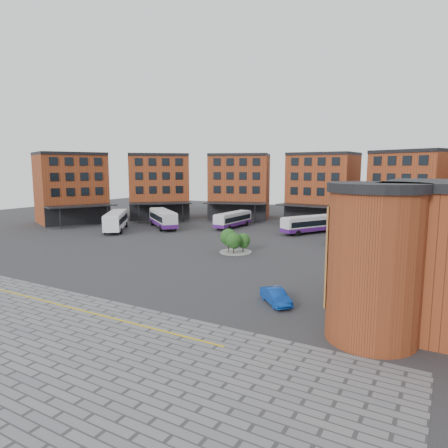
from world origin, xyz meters
The scene contains 11 objects.
ground centered at (0.00, 0.00, 0.00)m, with size 160.00×160.00×0.00m, color #28282B.
yellow_line centered at (2.00, -14.00, 0.03)m, with size 26.00×0.15×0.02m, color gold.
main_building centered at (-4.77, 38.25, 7.23)m, with size 94.14×42.48×14.60m.
tree_island centered at (2.01, 11.59, 1.72)m, with size 4.40×4.40×3.31m.
bus_a centered at (-26.00, 17.79, 2.03)m, with size 9.42×11.40×3.43m.
bus_b centered at (-20.65, 24.80, 1.85)m, with size 11.20×9.75×3.41m.
bus_c centered at (-9.06, 31.64, 1.61)m, with size 2.94×10.63×2.97m.
bus_d centered at (5.77, 32.29, 1.67)m, with size 7.63×10.72×3.08m.
bus_e centered at (15.15, 27.45, 1.84)m, with size 7.20×12.18×3.39m.
bus_f centered at (23.04, 26.36, 1.74)m, with size 9.64×10.15×3.21m.
blue_car centered at (14.72, -4.62, 0.67)m, with size 1.42×4.09×1.35m, color #0C3AA0.
Camera 1 is at (27.13, -35.32, 11.61)m, focal length 32.00 mm.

